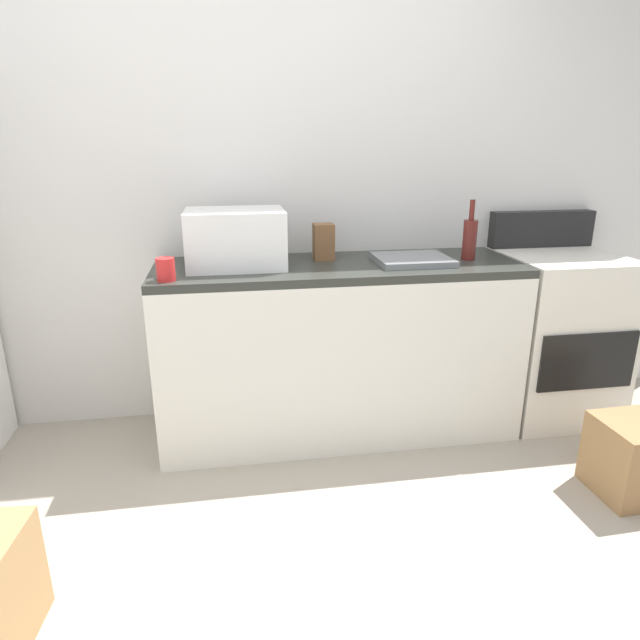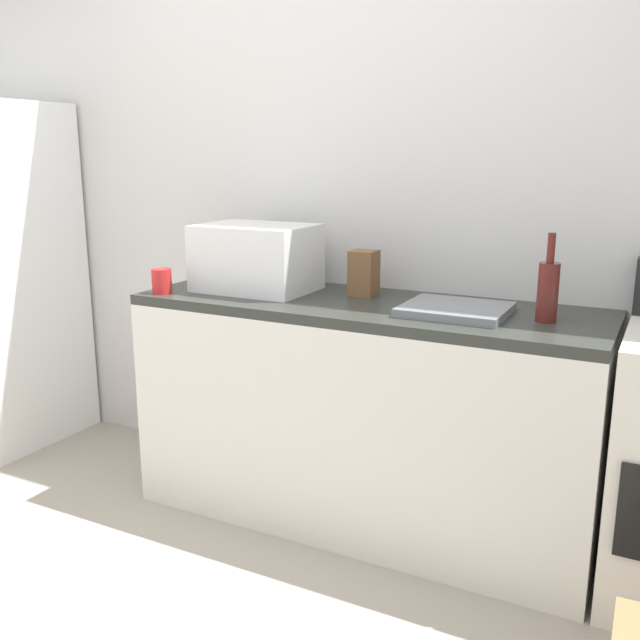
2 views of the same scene
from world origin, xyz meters
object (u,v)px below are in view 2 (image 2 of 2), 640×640
at_px(coffee_mug, 162,281).
at_px(wine_bottle, 548,290).
at_px(microwave, 257,258).
at_px(knife_block, 364,273).

bearing_deg(coffee_mug, wine_bottle, 7.97).
relative_size(microwave, knife_block, 2.56).
relative_size(microwave, wine_bottle, 1.53).
height_order(coffee_mug, knife_block, knife_block).
height_order(microwave, wine_bottle, wine_bottle).
distance_m(wine_bottle, coffee_mug, 1.49).
distance_m(coffee_mug, knife_block, 0.82).
bearing_deg(coffee_mug, knife_block, 23.86).
bearing_deg(coffee_mug, microwave, 37.38).
xyz_separation_m(coffee_mug, knife_block, (0.75, 0.33, 0.04)).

